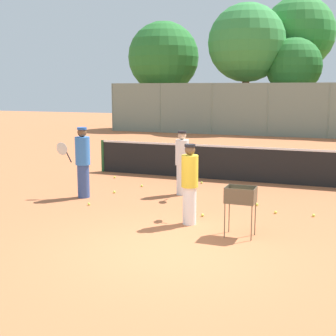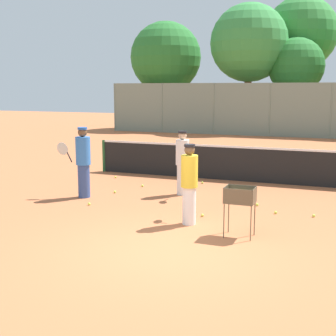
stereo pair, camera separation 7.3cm
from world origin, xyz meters
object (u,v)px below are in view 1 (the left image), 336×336
(tennis_net, at_px, (249,163))
(player_yellow_shirt, at_px, (190,183))
(parked_car, at_px, (267,121))
(player_red_cap, at_px, (182,162))
(player_white_outfit, at_px, (83,161))
(ball_cart, at_px, (240,199))

(tennis_net, distance_m, player_yellow_shirt, 4.89)
(tennis_net, bearing_deg, parked_car, 97.38)
(tennis_net, xyz_separation_m, player_red_cap, (-1.32, -2.37, 0.32))
(player_white_outfit, relative_size, ball_cart, 1.88)
(player_yellow_shirt, distance_m, parked_car, 21.79)
(player_red_cap, distance_m, player_yellow_shirt, 2.71)
(player_yellow_shirt, distance_m, ball_cart, 1.25)
(tennis_net, height_order, ball_cart, tennis_net)
(player_yellow_shirt, height_order, ball_cart, player_yellow_shirt)
(parked_car, bearing_deg, player_red_cap, -87.42)
(player_white_outfit, xyz_separation_m, parked_car, (1.42, 20.40, -0.28))
(player_white_outfit, distance_m, player_yellow_shirt, 3.57)
(tennis_net, xyz_separation_m, player_white_outfit, (-3.60, -3.57, 0.39))
(player_white_outfit, distance_m, parked_car, 20.45)
(ball_cart, bearing_deg, player_white_outfit, 158.64)
(tennis_net, bearing_deg, player_yellow_shirt, -93.23)
(tennis_net, distance_m, parked_car, 16.97)
(ball_cart, bearing_deg, parked_car, 97.87)
(parked_car, bearing_deg, player_yellow_shirt, -84.98)
(player_red_cap, relative_size, ball_cart, 1.76)
(player_yellow_shirt, bearing_deg, player_white_outfit, 49.12)
(player_yellow_shirt, xyz_separation_m, parked_car, (-1.91, 21.71, -0.21))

